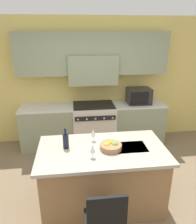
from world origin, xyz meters
name	(u,v)px	position (x,y,z in m)	size (l,w,h in m)	color
ground_plane	(107,203)	(0.00, 0.00, 0.00)	(10.00, 10.00, 0.00)	#7A664C
back_cabinetry	(92,72)	(0.00, 2.13, 1.58)	(10.00, 0.46, 2.70)	#DBC166
back_counter	(94,124)	(0.00, 1.88, 0.46)	(3.09, 0.62, 0.91)	gray
range_stove	(94,125)	(0.00, 1.85, 0.46)	(0.90, 0.70, 0.93)	beige
microwave	(139,96)	(0.99, 1.87, 1.08)	(0.50, 0.38, 0.34)	black
kitchen_island	(102,176)	(-0.07, 0.05, 0.46)	(1.75, 0.98, 0.90)	olive
island_chair	(105,222)	(-0.16, -0.82, 0.53)	(0.42, 0.40, 0.95)	black
wine_bottle	(66,141)	(-0.56, 0.13, 1.01)	(0.08, 0.08, 0.29)	black
wine_glass_near	(93,149)	(-0.22, -0.16, 1.03)	(0.07, 0.07, 0.19)	white
wine_glass_far	(93,133)	(-0.17, 0.28, 1.03)	(0.07, 0.07, 0.19)	white
fruit_bowl	(111,146)	(0.04, 0.03, 0.95)	(0.30, 0.30, 0.11)	#996B47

